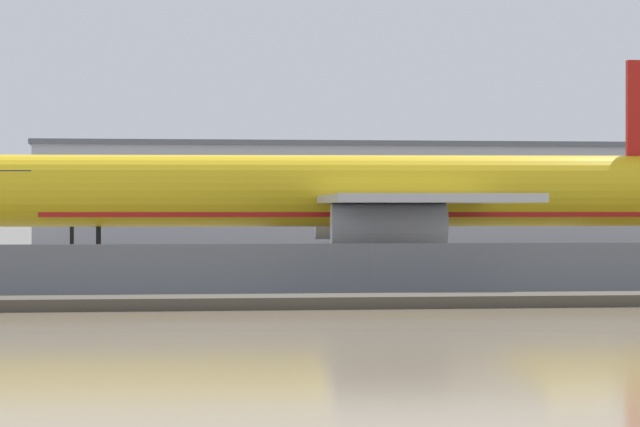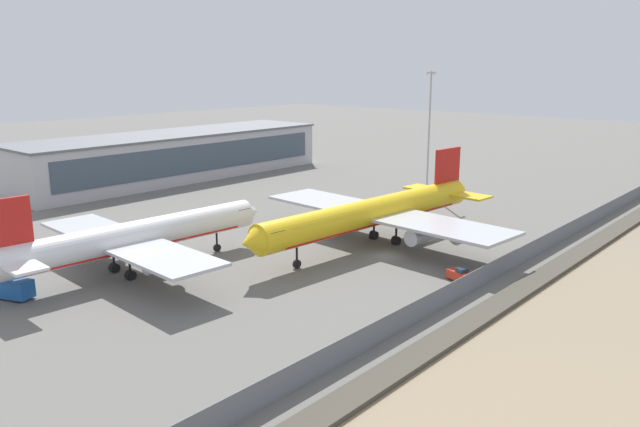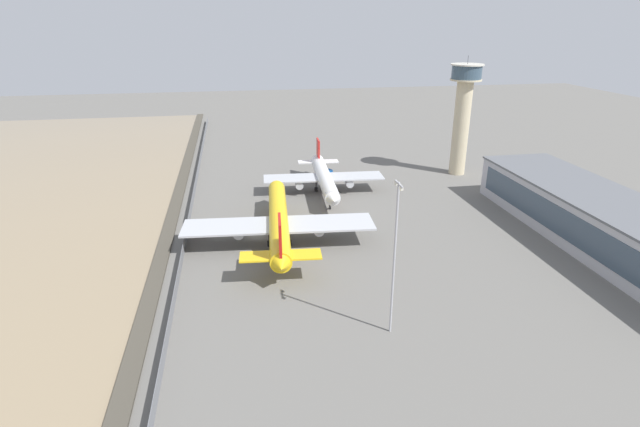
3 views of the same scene
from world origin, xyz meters
name	(u,v)px [view 2 (image 2 of 3)]	position (x,y,z in m)	size (l,w,h in m)	color
ground_plane	(387,256)	(0.00, 0.00, 0.00)	(500.00, 500.00, 0.00)	#66635E
shoreline_seawall	(526,287)	(0.00, -20.50, 0.25)	(320.00, 3.00, 0.50)	#474238
perimeter_fence	(492,271)	(0.00, -16.00, 1.27)	(280.00, 0.10, 2.55)	slate
cargo_jet_yellow	(376,213)	(3.53, 4.59, 4.93)	(48.57, 42.26, 12.93)	yellow
passenger_jet_white_red	(134,238)	(-27.41, 20.47, 4.67)	(40.40, 34.49, 12.24)	white
baggage_tug	(460,275)	(-2.77, -13.04, 0.81)	(2.52, 3.54, 1.80)	red
ops_van	(10,288)	(-42.19, 23.31, 1.28)	(3.90, 5.61, 2.48)	#19519E
terminal_building	(175,155)	(18.34, 74.10, 5.38)	(77.09, 19.55, 10.74)	#B2B2B7
apron_light_mast_apron_west	(429,128)	(41.05, 18.72, 13.85)	(3.20, 0.40, 25.08)	#A8A8AD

